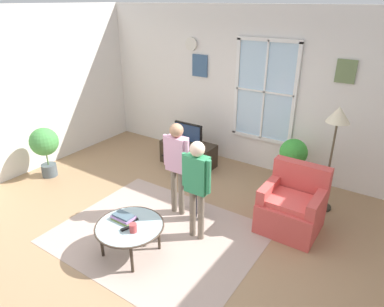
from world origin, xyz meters
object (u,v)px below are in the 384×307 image
Objects in this scene: potted_plant_by_window at (292,160)px; cup at (133,228)px; remote_near_books at (127,228)px; book_stack at (124,217)px; potted_plant_corner at (45,145)px; floor_lamp at (337,125)px; television at (188,133)px; remote_near_cup at (133,221)px; tv_stand at (188,154)px; person_blue_shirt at (198,174)px; coffee_table at (130,227)px; person_pink_shirt at (177,159)px; person_green_shirt at (197,180)px; armchair at (292,207)px.

cup is at bearing -109.28° from potted_plant_by_window.
remote_near_books is at bearing -111.08° from potted_plant_by_window.
book_stack is at bearing 157.16° from cup.
floor_lamp is at bearing 21.01° from potted_plant_corner.
television is at bearing 105.99° from book_stack.
cup is at bearing -69.24° from television.
remote_near_cup is at bearing -127.10° from floor_lamp.
person_blue_shirt is (1.11, -1.38, 0.49)m from tv_stand.
coffee_table is at bearing -74.60° from remote_near_cup.
person_pink_shirt reaches higher than person_green_shirt.
person_pink_shirt is (-0.16, 1.09, 0.41)m from cup.
cup is 2.98m from floor_lamp.
tv_stand is at bearing 177.63° from floor_lamp.
armchair is 1.40m from person_green_shirt.
person_pink_shirt is (-0.04, 1.02, 0.48)m from coffee_table.
person_blue_shirt is (0.32, 0.03, -0.15)m from person_pink_shirt.
television reaches higher than cup.
television is 0.42× the size of person_pink_shirt.
potted_plant_by_window is (1.09, 2.55, 0.09)m from remote_near_cup.
potted_plant_corner reaches higher than television.
book_stack is (-0.14, 0.05, 0.05)m from coffee_table.
remote_near_cup is (-0.04, 0.15, 0.00)m from remote_near_books.
cup is 2.83m from potted_plant_corner.
tv_stand is 2.65m from remote_near_books.
remote_near_cup is 0.12× the size of person_blue_shirt.
person_green_shirt is (0.64, 0.66, 0.41)m from book_stack.
cup is at bearing -123.07° from floor_lamp.
television is 2.18m from person_green_shirt.
tv_stand is 9.67× the size of cup.
tv_stand is 1.18× the size of armchair.
potted_plant_by_window is (1.89, 0.20, -0.14)m from television.
person_green_shirt is at bearing 58.62° from remote_near_books.
book_stack is 0.12m from remote_near_cup.
person_blue_shirt is at bearing -137.53° from floor_lamp.
armchair is 6.21× the size of remote_near_books.
remote_near_cup is at bearing 15.18° from book_stack.
remote_near_cup is at bearing -113.05° from potted_plant_by_window.
remote_near_cup is 0.10× the size of person_pink_shirt.
person_green_shirt is at bearing 54.98° from coffee_table.
armchair is at bearing 44.39° from book_stack.
person_green_shirt reaches higher than potted_plant_corner.
floor_lamp is at bearing 54.25° from coffee_table.
potted_plant_by_window is at bearing 27.98° from potted_plant_corner.
book_stack is at bearing -128.58° from floor_lamp.
cup is at bearing -15.43° from potted_plant_corner.
tv_stand is 2.42m from armchair.
book_stack is (0.68, -2.39, 0.22)m from tv_stand.
person_pink_shirt is at bearing 91.04° from remote_near_cup.
person_blue_shirt is (0.43, 1.01, 0.28)m from book_stack.
person_blue_shirt is at bearing 121.23° from person_green_shirt.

